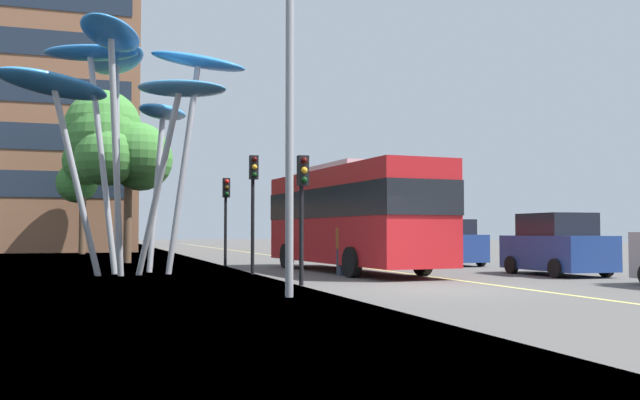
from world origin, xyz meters
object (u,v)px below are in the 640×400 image
Objects in this scene: traffic_light_kerb_near at (302,191)px; traffic_light_island_mid at (226,202)px; car_parked_far at (447,244)px; pedestrian at (341,248)px; car_parked_mid at (557,246)px; car_side_street at (386,240)px; street_lamp at (302,82)px; leaf_sculpture at (126,84)px; traffic_light_kerb_far at (253,189)px; car_far_side at (335,238)px; red_bus at (350,213)px.

traffic_light_island_mid reaches higher than traffic_light_kerb_near.
car_parked_far is 2.17× the size of pedestrian.
car_side_street is at bearing 90.24° from car_parked_mid.
street_lamp is (-10.01, -12.23, 3.84)m from car_parked_far.
street_lamp is (3.43, -9.45, -1.62)m from leaf_sculpture.
traffic_light_kerb_near is at bearing -119.88° from car_side_street.
traffic_light_kerb_far is 20.53m from car_far_side.
red_bus is 6.02× the size of pedestrian.
traffic_light_kerb_far is 1.09× the size of traffic_light_island_mid.
car_far_side reaches higher than pedestrian.
car_side_street is at bearing 89.15° from car_parked_far.
traffic_light_kerb_near is 18.53m from car_side_street.
car_parked_far is (9.31, 3.96, -1.95)m from traffic_light_kerb_far.
traffic_light_kerb_near is 25.15m from car_far_side.
traffic_light_island_mid is 15.56m from car_far_side.
traffic_light_kerb_far reaches higher than car_side_street.
red_bus is 2.40m from pedestrian.
street_lamp is (-0.70, -8.27, 1.89)m from traffic_light_kerb_far.
street_lamp is (-4.35, -8.76, 2.66)m from red_bus.
car_far_side is at bearing 69.62° from street_lamp.
car_parked_far is 14.32m from car_far_side.
traffic_light_kerb_near is 1.94× the size of pedestrian.
car_parked_far reaches higher than pedestrian.
car_far_side is at bearing 90.57° from car_parked_far.
traffic_light_kerb_far reaches higher than traffic_light_kerb_near.
car_far_side is (9.16, 18.28, -1.83)m from traffic_light_kerb_far.
car_parked_mid is 0.87× the size of car_far_side.
car_far_side is at bearing 69.10° from traffic_light_kerb_near.
car_side_street is (9.41, 10.84, -1.87)m from traffic_light_kerb_far.
street_lamp is at bearing -70.05° from leaf_sculpture.
car_side_street reaches higher than pedestrian.
traffic_light_kerb_far is (4.13, -1.18, -3.50)m from leaf_sculpture.
red_bus is at bearing 146.37° from car_parked_mid.
car_parked_far is (9.20, -1.77, -1.71)m from traffic_light_island_mid.
traffic_light_island_mid reaches higher than car_side_street.
car_side_street is 1.00× the size of car_far_side.
traffic_light_island_mid is at bearing 47.03° from leaf_sculpture.
leaf_sculpture reaches higher than street_lamp.
traffic_light_island_mid is 13.17m from car_parked_mid.
leaf_sculpture is at bearing -144.49° from car_side_street.
red_bus is 10.14m from street_lamp.
leaf_sculpture is 7.25m from traffic_light_island_mid.
traffic_light_kerb_near reaches higher than car_far_side.
pedestrian is (6.77, -2.51, -5.48)m from leaf_sculpture.
street_lamp is at bearing -116.40° from red_bus.
red_bus is at bearing -107.22° from car_far_side.
street_lamp is (-9.86, -26.55, 3.71)m from car_far_side.
traffic_light_kerb_far reaches higher than car_parked_far.
car_parked_far is 6.88m from car_side_street.
red_bus is 2.73× the size of car_parked_mid.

